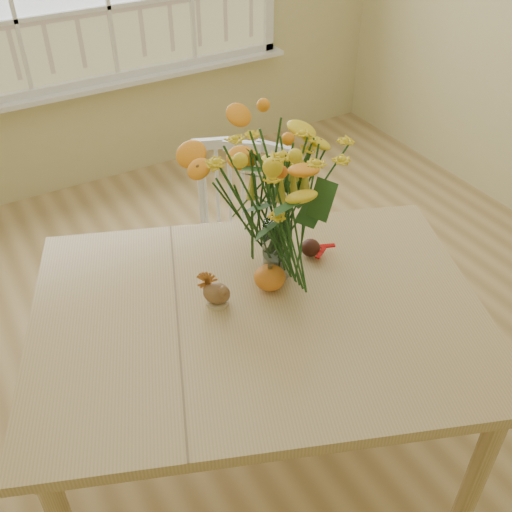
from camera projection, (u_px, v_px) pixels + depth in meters
floor at (301, 380)px, 2.82m from camera, size 4.00×4.50×0.01m
dining_table at (259, 330)px, 2.06m from camera, size 1.80×1.55×0.81m
windsor_chair at (240, 236)px, 2.81m from camera, size 0.61×0.61×0.95m
flower_vase at (278, 196)px, 1.95m from camera, size 0.47×0.47×0.55m
pumpkin at (270, 279)px, 2.07m from camera, size 0.11×0.11×0.09m
turkey_figurine at (217, 293)px, 2.00m from camera, size 0.12×0.11×0.12m
dark_gourd at (310, 248)px, 2.22m from camera, size 0.12×0.07×0.06m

